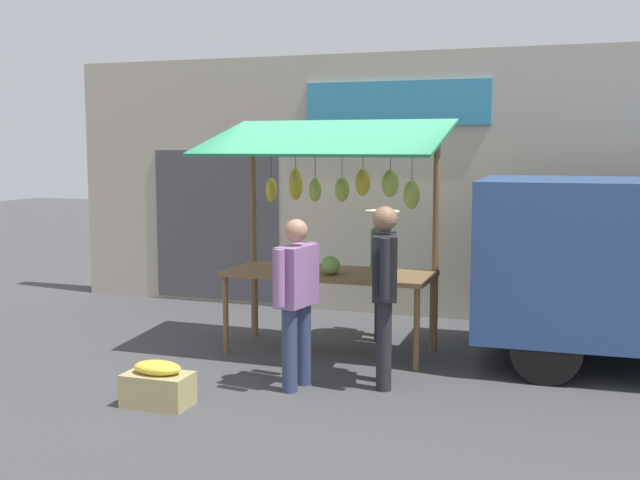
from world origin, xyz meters
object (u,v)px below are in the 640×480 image
(market_stall, at_px, (332,208))
(shopper_with_ponytail, at_px, (384,283))
(produce_crate_near, at_px, (158,385))
(vendor_with_sunhat, at_px, (382,263))
(shopper_in_grey_tee, at_px, (296,292))

(market_stall, xyz_separation_m, shopper_with_ponytail, (-0.85, 1.02, -0.59))
(produce_crate_near, bearing_deg, market_stall, -110.32)
(vendor_with_sunhat, bearing_deg, market_stall, -38.09)
(vendor_with_sunhat, xyz_separation_m, shopper_in_grey_tee, (0.25, 2.06, 0.01))
(vendor_with_sunhat, height_order, shopper_in_grey_tee, shopper_in_grey_tee)
(shopper_in_grey_tee, distance_m, produce_crate_near, 1.46)
(vendor_with_sunhat, bearing_deg, shopper_with_ponytail, 5.01)
(market_stall, height_order, produce_crate_near, market_stall)
(shopper_in_grey_tee, bearing_deg, produce_crate_near, 141.30)
(market_stall, bearing_deg, shopper_with_ponytail, 129.78)
(vendor_with_sunhat, bearing_deg, produce_crate_near, -32.76)
(market_stall, bearing_deg, vendor_with_sunhat, -117.44)
(market_stall, bearing_deg, shopper_in_grey_tee, 94.97)
(vendor_with_sunhat, height_order, produce_crate_near, vendor_with_sunhat)
(market_stall, relative_size, vendor_with_sunhat, 1.65)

